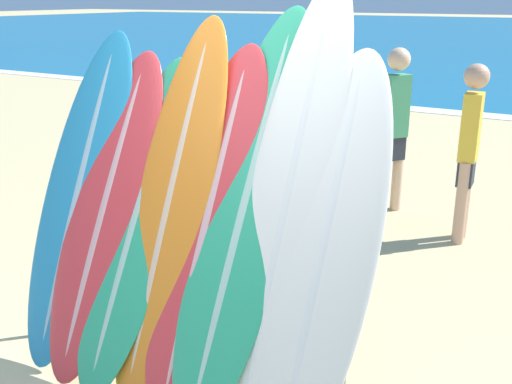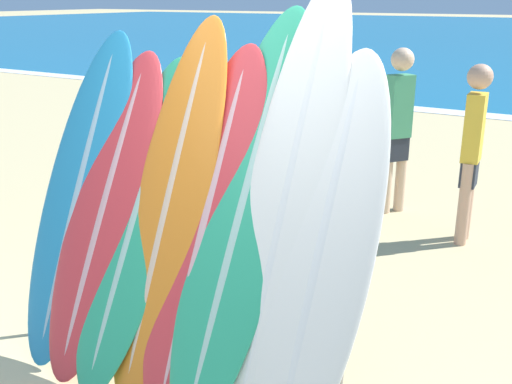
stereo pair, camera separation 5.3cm
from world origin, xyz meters
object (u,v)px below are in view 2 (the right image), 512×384
object	(u,v)px
surfboard_slot_5	(243,213)
person_near_water	(398,125)
surfboard_slot_4	(205,227)
surfboard_slot_7	(321,254)
surfboard_slot_3	(170,205)
surfboard_slot_6	(285,205)
surfboard_rack	(188,300)
person_mid_beach	(472,148)
surfboard_slot_2	(136,221)
surfboard_slot_1	(106,211)
surfboard_slot_0	(80,195)

from	to	relation	value
surfboard_slot_5	person_near_water	bearing A→B (deg)	94.00
surfboard_slot_4	surfboard_slot_5	xyz separation A→B (m)	(0.21, 0.06, 0.11)
person_near_water	surfboard_slot_7	bearing A→B (deg)	-131.31
surfboard_slot_3	surfboard_slot_5	world-z (taller)	surfboard_slot_5
surfboard_slot_6	person_near_water	bearing A→B (deg)	98.21
surfboard_slot_4	surfboard_rack	bearing A→B (deg)	-174.85
surfboard_slot_3	person_mid_beach	distance (m)	3.20
surfboard_slot_5	surfboard_slot_6	distance (m)	0.27
surfboard_slot_6	person_mid_beach	world-z (taller)	surfboard_slot_6
surfboard_rack	surfboard_slot_7	size ratio (longest dim) A/B	1.02
surfboard_rack	surfboard_slot_2	xyz separation A→B (m)	(-0.35, -0.02, 0.44)
surfboard_slot_4	person_near_water	xyz separation A→B (m)	(-0.03, 3.49, -0.04)
surfboard_rack	person_near_water	world-z (taller)	person_near_water
surfboard_slot_1	person_near_water	bearing A→B (deg)	78.58
surfboard_slot_0	surfboard_slot_4	world-z (taller)	surfboard_slot_0
surfboard_slot_7	surfboard_slot_3	bearing A→B (deg)	178.41
person_near_water	surfboard_slot_3	bearing A→B (deg)	-147.31
surfboard_slot_3	surfboard_slot_5	distance (m)	0.48
surfboard_slot_2	surfboard_slot_4	xyz separation A→B (m)	(0.49, 0.03, 0.05)
surfboard_rack	surfboard_slot_7	distance (m)	0.99
surfboard_slot_4	person_near_water	bearing A→B (deg)	90.42
surfboard_slot_2	person_near_water	distance (m)	3.55
person_mid_beach	surfboard_slot_0	bearing A→B (deg)	-34.64
surfboard_slot_6	surfboard_rack	bearing A→B (deg)	-170.88
surfboard_slot_2	surfboard_slot_6	xyz separation A→B (m)	(0.96, 0.11, 0.24)
surfboard_slot_7	person_mid_beach	distance (m)	3.03
surfboard_slot_2	surfboard_slot_4	size ratio (longest dim) A/B	0.95
surfboard_slot_3	surfboard_slot_6	xyz separation A→B (m)	(0.73, 0.06, 0.12)
surfboard_slot_1	surfboard_slot_2	xyz separation A→B (m)	(0.25, 0.00, -0.01)
surfboard_slot_7	person_near_water	world-z (taller)	surfboard_slot_7
person_near_water	person_mid_beach	distance (m)	0.97
person_mid_beach	surfboard_slot_4	bearing A→B (deg)	-18.79
surfboard_slot_1	surfboard_slot_3	world-z (taller)	surfboard_slot_3
surfboard_slot_5	surfboard_slot_0	bearing A→B (deg)	-177.60
surfboard_slot_4	person_mid_beach	size ratio (longest dim) A/B	1.19
surfboard_rack	surfboard_slot_7	world-z (taller)	surfboard_slot_7
surfboard_slot_4	person_near_water	distance (m)	3.49
surfboard_slot_0	person_mid_beach	bearing A→B (deg)	58.85
surfboard_rack	surfboard_slot_1	distance (m)	0.75
surfboard_slot_1	surfboard_slot_6	bearing A→B (deg)	5.41
surfboard_slot_5	surfboard_slot_6	bearing A→B (deg)	6.25
surfboard_slot_5	person_mid_beach	size ratio (longest dim) A/B	1.32
surfboard_slot_5	surfboard_slot_6	world-z (taller)	surfboard_slot_6
surfboard_slot_0	surfboard_slot_3	bearing A→B (deg)	1.31
surfboard_slot_2	surfboard_slot_3	bearing A→B (deg)	13.16
surfboard_slot_2	surfboard_slot_1	bearing A→B (deg)	-179.96
surfboard_slot_4	person_mid_beach	xyz separation A→B (m)	(0.83, 3.02, -0.08)
surfboard_slot_5	surfboard_slot_7	bearing A→B (deg)	-6.96
surfboard_slot_0	surfboard_slot_7	world-z (taller)	surfboard_slot_0
surfboard_slot_2	surfboard_slot_4	bearing A→B (deg)	3.42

